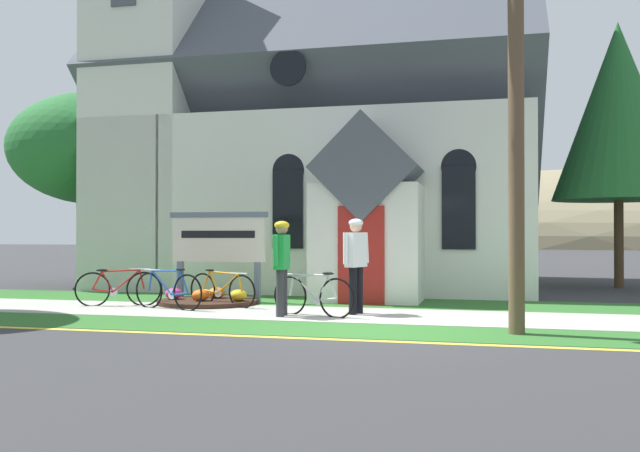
% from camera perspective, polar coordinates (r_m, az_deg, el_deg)
% --- Properties ---
extents(ground, '(140.00, 140.00, 0.00)m').
position_cam_1_polar(ground, '(14.96, 6.55, -6.42)').
color(ground, '#333335').
extents(sidewalk_slab, '(32.00, 2.37, 0.01)m').
position_cam_1_polar(sidewalk_slab, '(13.53, -6.82, -7.02)').
color(sidewalk_slab, '#A8A59E').
rests_on(sidewalk_slab, ground).
extents(grass_verge, '(32.00, 1.65, 0.01)m').
position_cam_1_polar(grass_verge, '(11.68, -10.32, -8.03)').
color(grass_verge, '#2D6628').
rests_on(grass_verge, ground).
extents(church_lawn, '(24.00, 2.29, 0.01)m').
position_cam_1_polar(church_lawn, '(15.72, -3.82, -6.13)').
color(church_lawn, '#2D6628').
rests_on(church_lawn, ground).
extents(curb_paint_stripe, '(28.00, 0.16, 0.01)m').
position_cam_1_polar(curb_paint_stripe, '(10.80, -12.45, -8.64)').
color(curb_paint_stripe, yellow).
rests_on(curb_paint_stripe, ground).
extents(church_building, '(12.10, 11.14, 12.01)m').
position_cam_1_polar(church_building, '(21.20, -0.18, 7.04)').
color(church_building, silver).
rests_on(church_building, ground).
extents(church_sign, '(2.29, 0.13, 1.99)m').
position_cam_1_polar(church_sign, '(15.49, -8.39, -1.21)').
color(church_sign, slate).
rests_on(church_sign, ground).
extents(flower_bed, '(2.13, 2.13, 0.34)m').
position_cam_1_polar(flower_bed, '(15.00, -9.27, -6.07)').
color(flower_bed, '#382319').
rests_on(flower_bed, ground).
extents(bicycle_green, '(1.67, 0.61, 0.84)m').
position_cam_1_polar(bicycle_green, '(12.67, -0.56, -5.75)').
color(bicycle_green, black).
rests_on(bicycle_green, ground).
extents(bicycle_blue, '(1.67, 0.68, 0.80)m').
position_cam_1_polar(bicycle_blue, '(15.05, -16.34, -4.93)').
color(bicycle_blue, black).
rests_on(bicycle_blue, ground).
extents(bicycle_white, '(1.71, 0.57, 0.85)m').
position_cam_1_polar(bicycle_white, '(14.11, -12.42, -5.20)').
color(bicycle_white, black).
rests_on(bicycle_white, ground).
extents(bicycle_orange, '(1.68, 0.65, 0.79)m').
position_cam_1_polar(bicycle_orange, '(14.43, -8.12, -5.18)').
color(bicycle_orange, black).
rests_on(bicycle_orange, ground).
extents(cyclist_in_green_jersey, '(0.38, 0.69, 1.79)m').
position_cam_1_polar(cyclist_in_green_jersey, '(12.91, 2.98, -2.60)').
color(cyclist_in_green_jersey, black).
rests_on(cyclist_in_green_jersey, ground).
extents(cyclist_in_red_jersey, '(0.29, 0.71, 1.74)m').
position_cam_1_polar(cyclist_in_red_jersey, '(12.60, -3.18, -2.81)').
color(cyclist_in_red_jersey, '#2D2D33').
rests_on(cyclist_in_red_jersey, ground).
extents(utility_pole, '(3.12, 0.28, 7.85)m').
position_cam_1_polar(utility_pole, '(11.15, 15.28, 14.18)').
color(utility_pole, brown).
rests_on(utility_pole, ground).
extents(roadside_conifer, '(3.60, 3.60, 7.47)m').
position_cam_1_polar(roadside_conifer, '(21.31, 23.40, 8.70)').
color(roadside_conifer, '#4C3823').
rests_on(roadside_conifer, ground).
extents(yard_deciduous_tree, '(4.88, 4.88, 5.66)m').
position_cam_1_polar(yard_deciduous_tree, '(21.73, -18.19, 6.01)').
color(yard_deciduous_tree, '#4C3823').
rests_on(yard_deciduous_tree, ground).
extents(distant_hill, '(109.64, 45.57, 18.72)m').
position_cam_1_polar(distant_hill, '(91.69, 21.87, -1.54)').
color(distant_hill, '#847A5B').
rests_on(distant_hill, ground).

